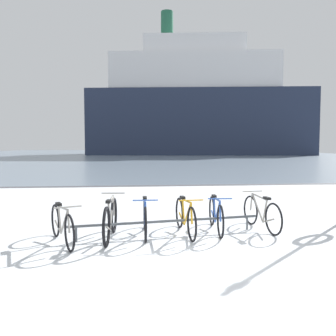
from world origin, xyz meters
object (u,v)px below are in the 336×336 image
object	(u,v)px
bicycle_0	(62,225)
bicycle_3	(185,217)
bicycle_2	(145,218)
bicycle_5	(261,213)
bicycle_1	(110,220)
bicycle_4	(216,215)
ferry_ship	(197,107)

from	to	relation	value
bicycle_0	bicycle_3	size ratio (longest dim) A/B	0.91
bicycle_2	bicycle_5	world-z (taller)	bicycle_2
bicycle_3	bicycle_0	bearing A→B (deg)	-168.63
bicycle_1	bicycle_4	bearing A→B (deg)	10.54
bicycle_5	bicycle_4	bearing A→B (deg)	-176.75
bicycle_4	bicycle_3	bearing A→B (deg)	-165.53
bicycle_5	bicycle_0	bearing A→B (deg)	-170.09
bicycle_1	ferry_ship	world-z (taller)	ferry_ship
bicycle_2	bicycle_4	world-z (taller)	bicycle_2
bicycle_1	ferry_ship	bearing A→B (deg)	78.25
bicycle_2	bicycle_4	bearing A→B (deg)	6.56
bicycle_3	bicycle_1	bearing A→B (deg)	-171.27
bicycle_0	ferry_ship	bearing A→B (deg)	77.50
bicycle_2	bicycle_3	distance (m)	0.80
bicycle_5	bicycle_1	bearing A→B (deg)	-171.75
bicycle_3	bicycle_2	bearing A→B (deg)	179.83
bicycle_1	bicycle_3	distance (m)	1.47
bicycle_4	ferry_ship	size ratio (longest dim) A/B	0.04
bicycle_2	bicycle_1	bearing A→B (deg)	-161.03
bicycle_0	bicycle_5	size ratio (longest dim) A/B	0.98
bicycle_1	bicycle_3	bearing A→B (deg)	8.73
bicycle_3	bicycle_4	bearing A→B (deg)	14.47
bicycle_2	ferry_ship	distance (m)	59.49
bicycle_0	bicycle_4	xyz separation A→B (m)	(2.95, 0.63, 0.00)
bicycle_0	ferry_ship	xyz separation A→B (m)	(12.91, 58.23, 8.47)
bicycle_2	bicycle_5	distance (m)	2.45
bicycle_2	bicycle_3	bearing A→B (deg)	-0.17
bicycle_0	bicycle_4	world-z (taller)	bicycle_4
bicycle_1	ferry_ship	xyz separation A→B (m)	(12.07, 58.00, 8.44)
bicycle_3	bicycle_4	xyz separation A→B (m)	(0.66, 0.17, -0.00)
bicycle_4	bicycle_5	distance (m)	0.98
bicycle_3	bicycle_5	world-z (taller)	same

